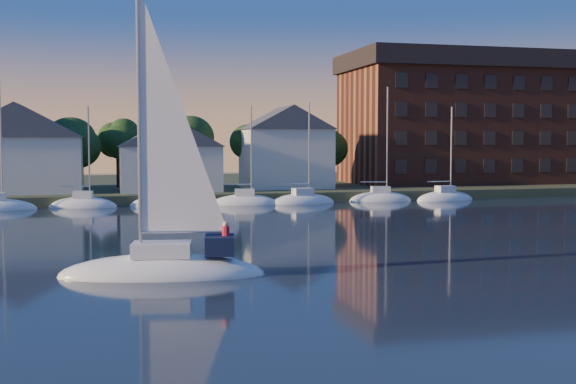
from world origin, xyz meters
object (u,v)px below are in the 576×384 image
object	(u,v)px
clubhouse_west	(20,147)
hero_sailboat	(165,263)
clubhouse_centre	(169,154)
clubhouse_east	(286,146)
condo_block	(460,118)

from	to	relation	value
clubhouse_west	hero_sailboat	xyz separation A→B (m)	(11.72, -48.11, -5.30)
clubhouse_centre	hero_sailboat	xyz separation A→B (m)	(-4.28, -47.11, -4.50)
clubhouse_west	clubhouse_centre	xyz separation A→B (m)	(16.00, -1.00, -0.80)
clubhouse_east	condo_block	bearing A→B (deg)	12.89
hero_sailboat	clubhouse_west	bearing A→B (deg)	-66.82
clubhouse_centre	clubhouse_east	xyz separation A→B (m)	(14.00, 2.00, 0.87)
clubhouse_centre	hero_sailboat	world-z (taller)	hero_sailboat
clubhouse_east	hero_sailboat	xyz separation A→B (m)	(-18.28, -49.11, -5.37)
clubhouse_west	clubhouse_east	distance (m)	30.02
clubhouse_east	clubhouse_west	bearing A→B (deg)	-178.09
condo_block	hero_sailboat	bearing A→B (deg)	-128.80
clubhouse_centre	hero_sailboat	bearing A→B (deg)	-95.19
clubhouse_west	hero_sailboat	bearing A→B (deg)	-76.31
hero_sailboat	clubhouse_centre	bearing A→B (deg)	-85.70
clubhouse_east	clubhouse_centre	bearing A→B (deg)	-171.87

